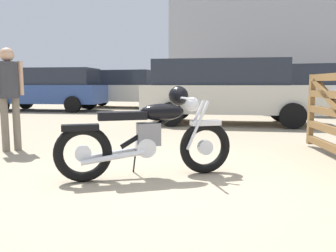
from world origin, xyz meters
TOP-DOWN VIEW (x-y plane):
  - ground_plane at (0.00, 0.00)m, footprint 80.00×80.00m
  - vintage_motorcycle at (-0.23, 0.17)m, footprint 1.86×1.19m
  - bystander at (-2.91, 1.05)m, footprint 0.30×0.39m
  - silver_sedan_mid at (-0.33, 12.34)m, footprint 4.45×2.51m
  - dark_sedan_left at (-7.45, 8.70)m, footprint 4.88×2.41m
  - red_hatchback_near at (3.04, 9.45)m, footprint 3.96×1.94m
  - pale_sedan_back at (-5.43, 11.40)m, footprint 4.73×2.03m
  - blue_hatchback_right at (0.07, 5.87)m, footprint 4.86×2.34m
  - industrial_building at (0.47, 32.34)m, footprint 17.10×14.38m

SIDE VIEW (x-z plane):
  - ground_plane at x=0.00m, z-range 0.00..0.00m
  - vintage_motorcycle at x=-0.23m, z-range -0.04..1.03m
  - silver_sedan_mid at x=-0.33m, z-range 0.00..1.67m
  - red_hatchback_near at x=3.04m, z-range 0.03..1.81m
  - dark_sedan_left at x=-7.45m, z-range 0.07..1.81m
  - pale_sedan_back at x=-5.43m, z-range 0.07..1.81m
  - blue_hatchback_right at x=0.07m, z-range 0.07..1.81m
  - bystander at x=-2.91m, z-range 0.19..1.85m
  - industrial_building at x=0.47m, z-range -4.07..14.19m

